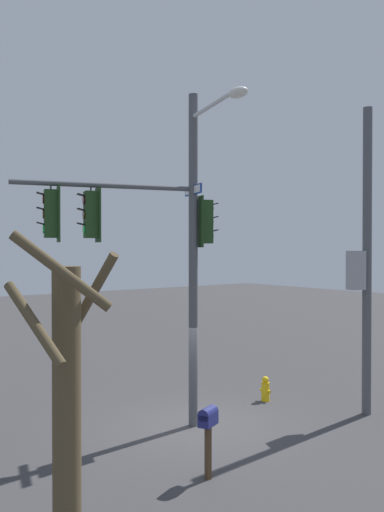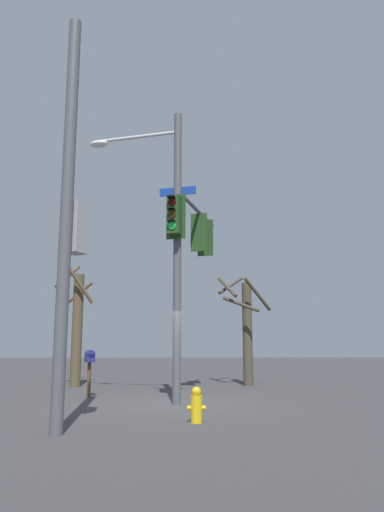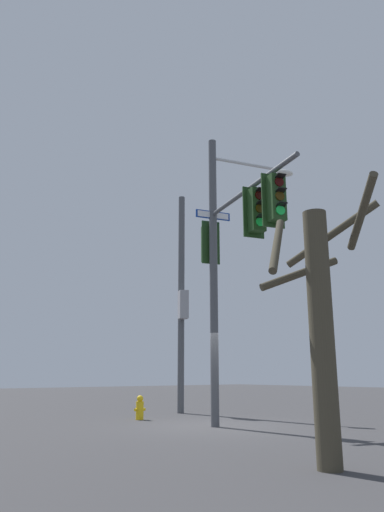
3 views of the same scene
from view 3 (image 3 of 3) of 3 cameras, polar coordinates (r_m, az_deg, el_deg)
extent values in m
plane|color=#3C3B3D|center=(13.96, 2.75, -19.34)|extent=(80.00, 80.00, 0.00)
cylinder|color=#4C4F54|center=(14.04, 2.55, -2.12)|extent=(0.23, 0.23, 8.39)
cylinder|color=silver|center=(15.72, 6.77, 10.60)|extent=(2.50, 0.85, 0.10)
ellipsoid|color=silver|center=(16.31, 10.83, 9.53)|extent=(0.68, 0.52, 0.20)
cylinder|color=#4C4F54|center=(12.65, 6.64, 7.81)|extent=(1.41, 4.27, 0.12)
cube|color=#1E3D19|center=(12.10, 7.58, 5.32)|extent=(0.43, 0.39, 1.10)
cube|color=#1E3D19|center=(12.24, 7.20, 5.08)|extent=(0.55, 0.20, 1.30)
cylinder|color=#2F0403|center=(12.08, 7.91, 7.07)|extent=(0.22, 0.09, 0.22)
cube|color=black|center=(12.07, 8.07, 7.72)|extent=(0.25, 0.22, 0.06)
cylinder|color=#352504|center=(11.97, 7.97, 5.55)|extent=(0.22, 0.09, 0.22)
cube|color=black|center=(11.95, 8.13, 6.20)|extent=(0.25, 0.22, 0.06)
cylinder|color=#19D147|center=(11.86, 8.02, 4.00)|extent=(0.22, 0.09, 0.22)
cube|color=black|center=(11.84, 8.18, 4.66)|extent=(0.25, 0.22, 0.06)
cylinder|color=#4C4F54|center=(12.32, 7.49, 8.07)|extent=(0.04, 0.04, 0.15)
cube|color=#1E3D19|center=(11.36, 9.87, 6.69)|extent=(0.44, 0.40, 1.10)
cube|color=#1E3D19|center=(11.50, 9.45, 6.42)|extent=(0.54, 0.22, 1.30)
cylinder|color=#2F0403|center=(11.35, 10.20, 8.56)|extent=(0.22, 0.10, 0.22)
cube|color=black|center=(11.34, 10.37, 9.26)|extent=(0.25, 0.22, 0.06)
cylinder|color=#352504|center=(11.23, 10.28, 6.96)|extent=(0.22, 0.10, 0.22)
cube|color=black|center=(11.21, 10.44, 7.66)|extent=(0.25, 0.22, 0.06)
cylinder|color=#19D147|center=(11.11, 10.35, 5.32)|extent=(0.22, 0.10, 0.22)
cube|color=black|center=(11.09, 10.52, 6.02)|extent=(0.25, 0.22, 0.06)
cylinder|color=#4C4F54|center=(11.59, 9.74, 9.59)|extent=(0.04, 0.04, 0.15)
cube|color=#1E3D19|center=(14.56, 1.96, 1.44)|extent=(0.44, 0.40, 1.10)
cube|color=#1E3D19|center=(14.41, 2.21, 1.60)|extent=(0.54, 0.22, 1.30)
cylinder|color=#2F0403|center=(14.80, 1.71, 2.55)|extent=(0.22, 0.10, 0.22)
cube|color=black|center=(14.90, 1.60, 2.92)|extent=(0.25, 0.22, 0.06)
cylinder|color=#352504|center=(14.71, 1.72, 1.28)|extent=(0.22, 0.10, 0.22)
cube|color=black|center=(14.81, 1.61, 1.66)|extent=(0.25, 0.22, 0.06)
cylinder|color=#19D147|center=(14.63, 1.73, -0.01)|extent=(0.22, 0.10, 0.22)
cube|color=black|center=(14.72, 1.62, 0.38)|extent=(0.25, 0.22, 0.06)
cube|color=navy|center=(14.50, 2.47, 4.81)|extent=(1.06, 0.35, 0.24)
cube|color=white|center=(14.49, 2.50, 4.83)|extent=(0.96, 0.30, 0.18)
cylinder|color=#4C4F54|center=(18.64, -1.28, -5.14)|extent=(0.25, 0.25, 8.30)
cube|color=#99999E|center=(18.29, -1.04, -5.72)|extent=(0.48, 0.52, 1.05)
cylinder|color=yellow|center=(15.96, -6.15, -17.58)|extent=(0.24, 0.24, 0.55)
sphere|color=yellow|center=(15.94, -6.12, -16.31)|extent=(0.20, 0.20, 0.20)
cylinder|color=yellow|center=(15.88, -6.59, -17.49)|extent=(0.10, 0.09, 0.09)
cylinder|color=yellow|center=(16.04, -5.71, -17.48)|extent=(0.10, 0.09, 0.09)
cube|color=#4C3823|center=(14.61, 15.80, -16.55)|extent=(0.10, 0.10, 1.05)
cube|color=navy|center=(14.58, 15.63, -14.02)|extent=(0.39, 0.50, 0.24)
cylinder|color=navy|center=(14.58, 15.60, -13.55)|extent=(0.39, 0.50, 0.24)
cylinder|color=#443E2F|center=(7.93, 14.97, -8.78)|extent=(0.38, 0.38, 3.99)
cylinder|color=#443E2F|center=(9.04, 16.03, 2.39)|extent=(0.64, 1.70, 1.00)
cylinder|color=#443E2F|center=(8.72, 12.47, -2.06)|extent=(1.37, 0.79, 0.67)
cylinder|color=#443E2F|center=(8.50, 19.28, 4.71)|extent=(1.17, 1.28, 0.87)
cylinder|color=#443E2F|center=(8.24, 9.92, 1.32)|extent=(1.21, 0.87, 1.26)
camera|label=1|loc=(20.25, 45.19, -0.72)|focal=38.20mm
camera|label=2|loc=(25.41, -18.56, -12.39)|focal=33.76mm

